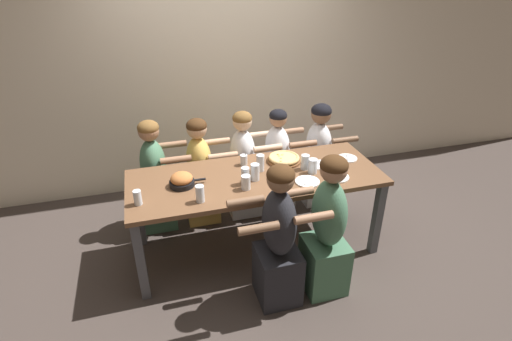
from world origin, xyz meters
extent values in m
plane|color=#423833|center=(0.00, 0.00, 0.00)|extent=(18.00, 18.00, 0.00)
cube|color=beige|center=(0.00, 1.43, 1.60)|extent=(10.00, 0.06, 3.20)
cube|color=brown|center=(0.00, 0.00, 0.75)|extent=(2.16, 0.83, 0.04)
cube|color=#4C4C51|center=(-1.02, -0.35, 0.36)|extent=(0.07, 0.07, 0.73)
cube|color=#4C4C51|center=(1.02, -0.35, 0.36)|extent=(0.07, 0.07, 0.73)
cube|color=#4C4C51|center=(-1.02, 0.35, 0.36)|extent=(0.07, 0.07, 0.73)
cube|color=#4C4C51|center=(1.02, 0.35, 0.36)|extent=(0.07, 0.07, 0.73)
cylinder|color=brown|center=(0.32, 0.19, 0.78)|extent=(0.31, 0.31, 0.02)
torus|color=#DBB26B|center=(0.32, 0.19, 0.80)|extent=(0.28, 0.28, 0.03)
cylinder|color=#E5C675|center=(0.32, 0.19, 0.80)|extent=(0.24, 0.24, 0.03)
cylinder|color=#E5C166|center=(0.26, 0.12, 0.82)|extent=(0.02, 0.02, 0.01)
cylinder|color=#E5C166|center=(0.28, 0.17, 0.82)|extent=(0.02, 0.02, 0.01)
cylinder|color=#E5C166|center=(0.28, 0.25, 0.82)|extent=(0.02, 0.02, 0.01)
cylinder|color=#E5C166|center=(0.32, 0.23, 0.82)|extent=(0.02, 0.02, 0.01)
cylinder|color=#E5C166|center=(0.28, 0.22, 0.82)|extent=(0.02, 0.02, 0.01)
cylinder|color=black|center=(-0.62, 0.01, 0.79)|extent=(0.20, 0.20, 0.04)
cylinder|color=black|center=(-0.48, 0.01, 0.80)|extent=(0.09, 0.02, 0.02)
ellipsoid|color=#C17038|center=(-0.62, 0.01, 0.83)|extent=(0.18, 0.18, 0.10)
cylinder|color=white|center=(0.65, -0.22, 0.77)|extent=(0.21, 0.21, 0.01)
cube|color=#B7B7BC|center=(0.65, -0.22, 0.78)|extent=(0.15, 0.03, 0.01)
cylinder|color=white|center=(0.90, 0.08, 0.77)|extent=(0.18, 0.18, 0.01)
cube|color=#B7B7BC|center=(0.90, 0.08, 0.78)|extent=(0.06, 0.12, 0.01)
cylinder|color=white|center=(0.61, 0.02, 0.77)|extent=(0.19, 0.19, 0.01)
cube|color=#B7B7BC|center=(0.61, 0.02, 0.78)|extent=(0.12, 0.07, 0.01)
cylinder|color=white|center=(0.38, -0.22, 0.77)|extent=(0.20, 0.20, 0.01)
cube|color=#B7B7BC|center=(0.38, -0.22, 0.78)|extent=(0.10, 0.12, 0.01)
cylinder|color=silver|center=(-0.05, 0.23, 0.81)|extent=(0.06, 0.06, 0.09)
cylinder|color=#1EA8DB|center=(-0.05, 0.23, 0.80)|extent=(0.06, 0.06, 0.07)
cylinder|color=black|center=(-0.03, 0.23, 0.83)|extent=(0.01, 0.01, 0.12)
cylinder|color=silver|center=(0.48, -0.09, 0.83)|extent=(0.08, 0.08, 0.13)
cylinder|color=black|center=(0.48, -0.09, 0.80)|extent=(0.07, 0.07, 0.08)
cylinder|color=silver|center=(-0.12, -0.10, 0.84)|extent=(0.07, 0.07, 0.15)
cylinder|color=silver|center=(-0.12, -0.10, 0.80)|extent=(0.06, 0.06, 0.07)
cylinder|color=silver|center=(-0.03, -0.06, 0.84)|extent=(0.07, 0.07, 0.14)
cylinder|color=silver|center=(-0.03, -0.06, 0.81)|extent=(0.07, 0.07, 0.08)
cylinder|color=silver|center=(0.06, 0.08, 0.84)|extent=(0.07, 0.07, 0.15)
cylinder|color=silver|center=(0.06, 0.08, 0.82)|extent=(0.06, 0.06, 0.10)
cylinder|color=silver|center=(-0.14, -0.19, 0.83)|extent=(0.07, 0.07, 0.12)
cylinder|color=silver|center=(-0.97, -0.18, 0.83)|extent=(0.06, 0.06, 0.12)
cylinder|color=silver|center=(-0.97, -0.18, 0.80)|extent=(0.05, 0.05, 0.07)
cylinder|color=silver|center=(0.45, 0.00, 0.83)|extent=(0.07, 0.07, 0.13)
cylinder|color=black|center=(0.45, 0.00, 0.82)|extent=(0.06, 0.06, 0.10)
cylinder|color=silver|center=(-0.52, -0.27, 0.83)|extent=(0.07, 0.07, 0.14)
cube|color=#232328|center=(-0.01, -0.63, 0.23)|extent=(0.32, 0.34, 0.45)
ellipsoid|color=#232328|center=(-0.01, -0.63, 0.72)|extent=(0.24, 0.36, 0.54)
sphere|color=brown|center=(-0.01, -0.63, 1.08)|extent=(0.19, 0.19, 0.19)
ellipsoid|color=#422814|center=(-0.01, -0.63, 1.11)|extent=(0.20, 0.20, 0.14)
cylinder|color=brown|center=(-0.21, -0.81, 0.83)|extent=(0.28, 0.06, 0.06)
cylinder|color=brown|center=(-0.21, -0.46, 0.83)|extent=(0.28, 0.06, 0.06)
cube|color=#477556|center=(0.39, -0.63, 0.23)|extent=(0.32, 0.34, 0.45)
ellipsoid|color=#477556|center=(0.39, -0.63, 0.73)|extent=(0.24, 0.36, 0.55)
sphere|color=#9E7051|center=(0.39, -0.63, 1.10)|extent=(0.20, 0.20, 0.20)
ellipsoid|color=#422814|center=(0.39, -0.63, 1.13)|extent=(0.20, 0.20, 0.14)
cylinder|color=#9E7051|center=(0.18, -0.81, 0.84)|extent=(0.28, 0.06, 0.06)
cylinder|color=#9E7051|center=(0.18, -0.46, 0.84)|extent=(0.28, 0.06, 0.06)
cube|color=silver|center=(0.05, 0.63, 0.23)|extent=(0.32, 0.34, 0.45)
ellipsoid|color=silver|center=(0.05, 0.63, 0.69)|extent=(0.24, 0.36, 0.48)
sphere|color=beige|center=(0.05, 0.63, 1.02)|extent=(0.19, 0.19, 0.19)
ellipsoid|color=brown|center=(0.05, 0.63, 1.05)|extent=(0.19, 0.19, 0.13)
cylinder|color=beige|center=(0.25, 0.81, 0.78)|extent=(0.28, 0.06, 0.06)
cylinder|color=beige|center=(0.25, 0.46, 0.78)|extent=(0.28, 0.06, 0.06)
cube|color=silver|center=(0.87, 0.63, 0.23)|extent=(0.32, 0.34, 0.45)
ellipsoid|color=silver|center=(0.87, 0.63, 0.68)|extent=(0.24, 0.36, 0.46)
sphere|color=brown|center=(0.87, 0.63, 1.01)|extent=(0.21, 0.21, 0.21)
ellipsoid|color=black|center=(0.87, 0.63, 1.04)|extent=(0.21, 0.21, 0.14)
cylinder|color=brown|center=(1.08, 0.81, 0.77)|extent=(0.28, 0.06, 0.06)
cylinder|color=brown|center=(1.08, 0.46, 0.77)|extent=(0.28, 0.06, 0.06)
cube|color=#477556|center=(-0.83, 0.63, 0.23)|extent=(0.32, 0.34, 0.45)
ellipsoid|color=#477556|center=(-0.83, 0.63, 0.69)|extent=(0.24, 0.36, 0.48)
sphere|color=#9E7051|center=(-0.83, 0.63, 1.02)|extent=(0.19, 0.19, 0.19)
ellipsoid|color=brown|center=(-0.83, 0.63, 1.05)|extent=(0.20, 0.20, 0.13)
cylinder|color=#9E7051|center=(-0.63, 0.81, 0.78)|extent=(0.28, 0.06, 0.06)
cylinder|color=#9E7051|center=(-0.63, 0.46, 0.78)|extent=(0.28, 0.06, 0.06)
cube|color=silver|center=(0.41, 0.63, 0.23)|extent=(0.32, 0.34, 0.45)
ellipsoid|color=silver|center=(0.41, 0.63, 0.69)|extent=(0.24, 0.36, 0.48)
sphere|color=#9E7051|center=(0.41, 0.63, 1.01)|extent=(0.17, 0.17, 0.17)
ellipsoid|color=black|center=(0.41, 0.63, 1.04)|extent=(0.18, 0.18, 0.12)
cylinder|color=#9E7051|center=(0.62, 0.81, 0.78)|extent=(0.28, 0.06, 0.06)
cylinder|color=#9E7051|center=(0.62, 0.46, 0.78)|extent=(0.28, 0.06, 0.06)
cube|color=gold|center=(-0.40, 0.63, 0.23)|extent=(0.32, 0.34, 0.45)
ellipsoid|color=gold|center=(-0.40, 0.63, 0.68)|extent=(0.24, 0.36, 0.45)
sphere|color=tan|center=(-0.40, 0.63, 0.99)|extent=(0.19, 0.19, 0.19)
ellipsoid|color=#422814|center=(-0.40, 0.63, 1.02)|extent=(0.20, 0.20, 0.13)
cylinder|color=tan|center=(-0.19, 0.81, 0.76)|extent=(0.28, 0.06, 0.06)
cylinder|color=tan|center=(-0.19, 0.46, 0.76)|extent=(0.28, 0.06, 0.06)
camera|label=1|loc=(-0.82, -2.86, 2.42)|focal=28.00mm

